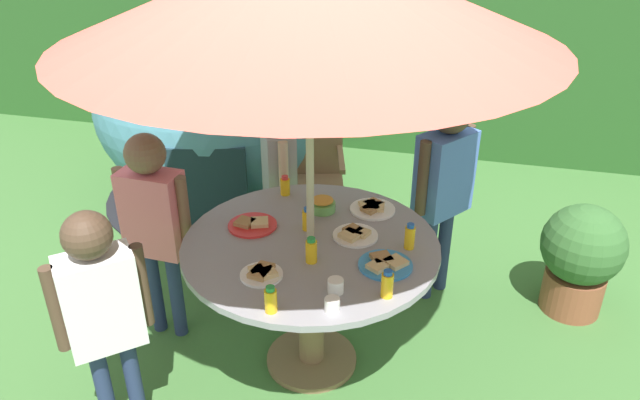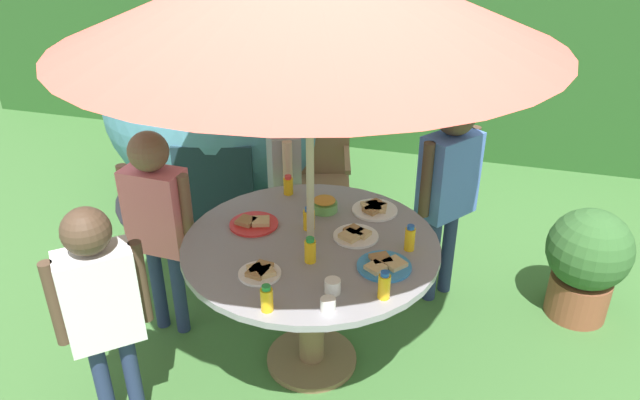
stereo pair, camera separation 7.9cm
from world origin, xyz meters
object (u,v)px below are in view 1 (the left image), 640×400
object	(u,v)px
child_in_white_shirt	(101,302)
plate_far_left	(252,224)
potted_plant	(581,255)
plate_back_edge	(355,234)
juice_bottle_near_right	(311,251)
child_in_grey_shirt	(279,166)
plate_far_right	(372,208)
juice_bottle_front_edge	(285,186)
snack_bowl	(322,204)
juice_bottle_mid_right	(410,237)
cup_near	(336,286)
plate_mid_left	(385,264)
juice_bottle_center_front	(308,219)
plate_center_back	(262,273)
garden_table	(311,269)
child_in_blue_shirt	(445,174)
wooden_chair	(310,169)
juice_bottle_spot_a	(271,300)
juice_bottle_near_left	(387,284)
dome_tent	(220,106)
child_in_pink_shirt	(154,213)

from	to	relation	value
child_in_white_shirt	plate_far_left	bearing A→B (deg)	18.87
potted_plant	plate_back_edge	size ratio (longest dim) A/B	3.11
juice_bottle_near_right	child_in_grey_shirt	bearing A→B (deg)	115.59
plate_far_right	juice_bottle_near_right	world-z (taller)	juice_bottle_near_right
juice_bottle_front_edge	plate_back_edge	bearing A→B (deg)	-37.04
snack_bowl	juice_bottle_mid_right	distance (m)	0.54
juice_bottle_mid_right	cup_near	xyz separation A→B (m)	(-0.26, -0.42, -0.03)
snack_bowl	plate_back_edge	world-z (taller)	snack_bowl
plate_mid_left	juice_bottle_center_front	size ratio (longest dim) A/B	2.05
plate_center_back	garden_table	bearing A→B (deg)	66.98
plate_center_back	plate_far_right	bearing A→B (deg)	62.22
child_in_blue_shirt	juice_bottle_center_front	distance (m)	0.91
wooden_chair	juice_bottle_spot_a	distance (m)	1.84
plate_back_edge	juice_bottle_near_left	world-z (taller)	juice_bottle_near_left
child_in_blue_shirt	juice_bottle_center_front	size ratio (longest dim) A/B	10.72
dome_tent	potted_plant	xyz separation A→B (m)	(2.55, -0.91, -0.37)
dome_tent	juice_bottle_spot_a	size ratio (longest dim) A/B	19.81
child_in_pink_shirt	plate_far_right	xyz separation A→B (m)	(1.07, 0.33, -0.00)
child_in_white_shirt	plate_back_edge	bearing A→B (deg)	-2.76
garden_table	juice_bottle_near_right	size ratio (longest dim) A/B	9.89
potted_plant	juice_bottle_mid_right	xyz separation A→B (m)	(-0.92, -0.75, 0.43)
dome_tent	cup_near	world-z (taller)	dome_tent
juice_bottle_front_edge	juice_bottle_spot_a	distance (m)	1.01
snack_bowl	plate_far_right	distance (m)	0.26
potted_plant	cup_near	size ratio (longest dim) A/B	10.07
juice_bottle_spot_a	juice_bottle_near_right	bearing A→B (deg)	80.09
cup_near	child_in_grey_shirt	bearing A→B (deg)	118.07
child_in_white_shirt	potted_plant	bearing A→B (deg)	-7.02
child_in_blue_shirt	plate_center_back	xyz separation A→B (m)	(-0.71, -1.10, -0.05)
garden_table	juice_bottle_center_front	distance (m)	0.24
plate_far_left	plate_back_edge	xyz separation A→B (m)	(0.51, 0.03, 0.00)
child_in_blue_shirt	juice_bottle_spot_a	xyz separation A→B (m)	(-0.59, -1.32, -0.01)
juice_bottle_near_left	juice_bottle_near_right	bearing A→B (deg)	155.01
child_in_white_shirt	juice_bottle_center_front	world-z (taller)	child_in_white_shirt
child_in_blue_shirt	plate_mid_left	bearing A→B (deg)	23.83
plate_far_left	child_in_blue_shirt	bearing A→B (deg)	38.42
plate_center_back	plate_back_edge	xyz separation A→B (m)	(0.33, 0.42, -0.00)
child_in_pink_shirt	child_in_white_shirt	distance (m)	0.70
plate_back_edge	juice_bottle_near_right	distance (m)	0.30
plate_mid_left	juice_bottle_near_left	world-z (taller)	juice_bottle_near_left
juice_bottle_mid_right	child_in_blue_shirt	bearing A→B (deg)	80.96
child_in_blue_shirt	juice_bottle_mid_right	bearing A→B (deg)	27.34
child_in_blue_shirt	snack_bowl	distance (m)	0.76
child_in_grey_shirt	snack_bowl	xyz separation A→B (m)	(0.39, -0.47, 0.03)
child_in_blue_shirt	plate_center_back	distance (m)	1.31
child_in_grey_shirt	juice_bottle_front_edge	bearing A→B (deg)	-4.25
juice_bottle_near_left	dome_tent	bearing A→B (deg)	127.69
child_in_pink_shirt	snack_bowl	world-z (taller)	child_in_pink_shirt
child_in_pink_shirt	plate_far_right	world-z (taller)	child_in_pink_shirt
wooden_chair	cup_near	size ratio (longest dim) A/B	14.04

